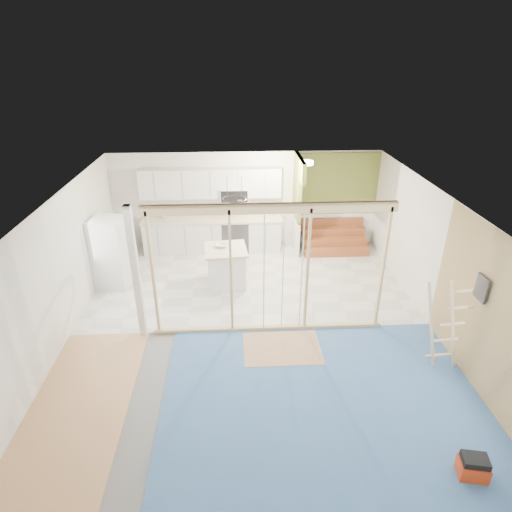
{
  "coord_description": "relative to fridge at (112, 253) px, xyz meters",
  "views": [
    {
      "loc": [
        -0.31,
        -6.85,
        4.94
      ],
      "look_at": [
        0.09,
        0.6,
        1.31
      ],
      "focal_mm": 30.0,
      "sensor_mm": 36.0,
      "label": 1
    }
  ],
  "objects": [
    {
      "name": "room",
      "position": [
        3.08,
        -1.97,
        0.48
      ],
      "size": [
        7.01,
        8.01,
        2.61
      ],
      "color": "slate",
      "rests_on": "ground"
    },
    {
      "name": "floor_overlays",
      "position": [
        3.15,
        -1.91,
        -0.81
      ],
      "size": [
        7.0,
        8.0,
        0.03
      ],
      "color": "silver",
      "rests_on": "room"
    },
    {
      "name": "stud_frame",
      "position": [
        2.81,
        -1.97,
        0.79
      ],
      "size": [
        4.66,
        0.14,
        2.6
      ],
      "color": "tan",
      "rests_on": "room"
    },
    {
      "name": "base_cabinets",
      "position": [
        1.47,
        1.39,
        -0.35
      ],
      "size": [
        4.45,
        2.24,
        0.93
      ],
      "color": "silver",
      "rests_on": "room"
    },
    {
      "name": "upper_cabinets",
      "position": [
        2.24,
        1.85,
        1.0
      ],
      "size": [
        3.6,
        0.41,
        0.85
      ],
      "color": "silver",
      "rests_on": "room"
    },
    {
      "name": "green_partition",
      "position": [
        5.12,
        1.69,
        0.13
      ],
      "size": [
        2.25,
        1.51,
        2.6
      ],
      "color": "olive",
      "rests_on": "room"
    },
    {
      "name": "pot_rack",
      "position": [
        2.77,
        -0.08,
        1.18
      ],
      "size": [
        0.52,
        0.52,
        0.72
      ],
      "color": "black",
      "rests_on": "room"
    },
    {
      "name": "sheathing_panel",
      "position": [
        6.56,
        -3.97,
        0.48
      ],
      "size": [
        0.02,
        4.0,
        2.6
      ],
      "primitive_type": "cube",
      "color": "tan",
      "rests_on": "room"
    },
    {
      "name": "electrical_panel",
      "position": [
        6.51,
        -3.37,
        0.83
      ],
      "size": [
        0.04,
        0.3,
        0.4
      ],
      "primitive_type": "cube",
      "color": "#3A3A3F",
      "rests_on": "room"
    },
    {
      "name": "ceiling_light",
      "position": [
        4.48,
        1.03,
        1.72
      ],
      "size": [
        0.32,
        0.32,
        0.08
      ],
      "primitive_type": "cylinder",
      "color": "#FFEABF",
      "rests_on": "room"
    },
    {
      "name": "fridge",
      "position": [
        0.0,
        0.0,
        0.0
      ],
      "size": [
        0.82,
        0.79,
        1.63
      ],
      "rotation": [
        0.0,
        0.0,
        -0.18
      ],
      "color": "white",
      "rests_on": "room"
    },
    {
      "name": "island",
      "position": [
        2.55,
        -0.12,
        -0.36
      ],
      "size": [
        1.01,
        1.01,
        0.91
      ],
      "rotation": [
        0.0,
        0.0,
        0.09
      ],
      "color": "white",
      "rests_on": "room"
    },
    {
      "name": "bowl",
      "position": [
        2.46,
        -0.01,
        0.13
      ],
      "size": [
        0.34,
        0.34,
        0.07
      ],
      "primitive_type": "imported",
      "rotation": [
        0.0,
        0.0,
        -0.27
      ],
      "color": "silver",
      "rests_on": "island"
    },
    {
      "name": "soap_bottle_a",
      "position": [
        0.9,
        1.84,
        0.28
      ],
      "size": [
        0.16,
        0.17,
        0.32
      ],
      "primitive_type": "imported",
      "rotation": [
        0.0,
        0.0,
        0.43
      ],
      "color": "#B3BCC8",
      "rests_on": "base_cabinets"
    },
    {
      "name": "soap_bottle_b",
      "position": [
        3.78,
        1.85,
        0.21
      ],
      "size": [
        0.11,
        0.11,
        0.19
      ],
      "primitive_type": "imported",
      "rotation": [
        0.0,
        0.0,
        -0.32
      ],
      "color": "silver",
      "rests_on": "base_cabinets"
    },
    {
      "name": "toolbox",
      "position": [
        5.71,
        -5.27,
        -0.66
      ],
      "size": [
        0.4,
        0.33,
        0.33
      ],
      "rotation": [
        0.0,
        0.0,
        -0.2
      ],
      "color": "#B53210",
      "rests_on": "room"
    },
    {
      "name": "ladder",
      "position": [
        6.18,
        -3.17,
        0.03
      ],
      "size": [
        0.89,
        0.11,
        1.65
      ],
      "rotation": [
        0.0,
        0.0,
        -0.18
      ],
      "color": "#E6BE8D",
      "rests_on": "room"
    }
  ]
}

